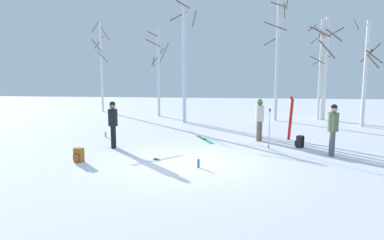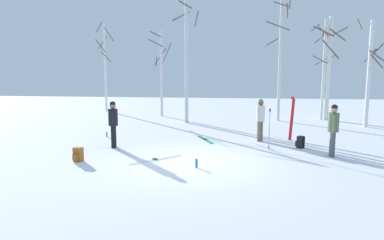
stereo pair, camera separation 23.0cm
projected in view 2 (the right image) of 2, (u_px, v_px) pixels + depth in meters
name	position (u px, v px, depth m)	size (l,w,h in m)	color
ground_plane	(191.00, 163.00, 9.92)	(60.00, 60.00, 0.00)	white
person_0	(260.00, 117.00, 13.10)	(0.34, 0.47, 1.72)	#72604C
person_1	(333.00, 127.00, 10.58)	(0.34, 0.51, 1.72)	#4C4C56
person_2	(113.00, 121.00, 11.89)	(0.34, 0.51, 1.72)	black
ski_pair_planted_0	(292.00, 119.00, 13.32)	(0.23, 0.12, 1.80)	red
ski_pair_lying_0	(156.00, 159.00, 10.26)	(1.43, 1.50, 0.05)	white
ski_pair_lying_1	(205.00, 140.00, 13.47)	(0.88, 1.65, 0.05)	green
ski_poles_0	(269.00, 128.00, 11.64)	(0.07, 0.27, 1.47)	#B2B2BC
backpack_0	(300.00, 142.00, 11.92)	(0.34, 0.33, 0.44)	black
backpack_1	(78.00, 155.00, 10.03)	(0.30, 0.33, 0.44)	#99591E
water_bottle_0	(197.00, 163.00, 9.36)	(0.07, 0.07, 0.25)	#1E72BF
water_bottle_1	(107.00, 135.00, 14.13)	(0.06, 0.06, 0.21)	green
birch_tree_0	(105.00, 65.00, 24.14)	(1.18, 1.12, 6.65)	white
birch_tree_1	(161.00, 71.00, 21.19)	(1.46, 1.47, 5.58)	silver
birch_tree_2	(186.00, 51.00, 17.95)	(1.54, 1.30, 7.66)	silver
birch_tree_3	(280.00, 54.00, 18.77)	(1.40, 1.73, 7.62)	silver
birch_tree_4	(323.00, 68.00, 19.33)	(1.63, 1.55, 5.94)	silver
birch_tree_5	(329.00, 65.00, 19.15)	(1.95, 1.94, 6.07)	silver
birch_tree_6	(369.00, 72.00, 16.53)	(1.40, 1.40, 5.58)	silver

